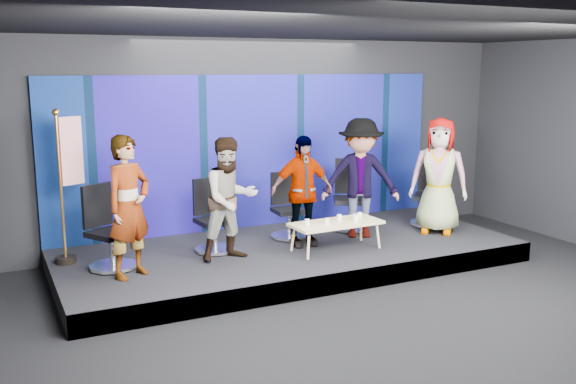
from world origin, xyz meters
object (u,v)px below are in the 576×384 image
Objects in this scene: panelist_a at (129,207)px; coffee_table at (336,224)px; chair_a at (109,241)px; panelist_e at (439,176)px; chair_e at (430,203)px; mug_c at (339,218)px; chair_c at (288,216)px; chair_d at (350,206)px; flag_stand at (68,182)px; mug_a at (307,222)px; mug_d at (356,218)px; chair_b at (213,228)px; panelist_c at (302,191)px; panelist_d at (360,178)px; panelist_b at (230,199)px; mug_b at (327,221)px; mug_e at (359,215)px.

coffee_table is (3.06, -0.08, -0.54)m from panelist_a.
panelist_e is at bearing -34.37° from chair_a.
mug_c is (-2.17, -0.58, 0.09)m from chair_e.
chair_d reaches higher than chair_c.
flag_stand is at bearing 96.32° from chair_a.
mug_a is (-0.49, 0.01, 0.08)m from coffee_table.
mug_a is 0.87× the size of mug_d.
chair_c is at bearing 2.97° from chair_b.
chair_e is 6.01m from flag_stand.
panelist_d is at bearing 6.20° from panelist_c.
mug_d is (0.30, -0.07, 0.09)m from coffee_table.
flag_stand reaches higher than panelist_b.
chair_b is (1.37, 0.66, -0.58)m from panelist_a.
panelist_e is at bearing -7.34° from panelist_b.
flag_stand is (-5.73, 0.93, 0.19)m from panelist_e.
mug_a is (-2.54, -0.17, -0.48)m from panelist_e.
mug_c is at bearing -60.48° from chair_c.
flag_stand reaches higher than chair_d.
coffee_table is at bearing -29.97° from chair_b.
panelist_d is 1.36m from panelist_e.
panelist_d reaches higher than chair_e.
chair_d is 12.79× the size of mug_c.
panelist_e is 1.83m from mug_d.
mug_a is at bearing 179.13° from coffee_table.
mug_d is at bearing -2.72° from mug_b.
chair_c is (1.35, 0.22, -0.01)m from chair_b.
mug_e is (0.94, 0.06, -0.00)m from mug_a.
panelist_c is 0.74m from coffee_table.
panelist_d is at bearing -11.93° from chair_b.
panelist_b is 19.76× the size of mug_e.
chair_a is 1.06× the size of chair_b.
mug_b is at bearing -107.57° from chair_d.
panelist_c is at bearing -32.25° from chair_a.
chair_e is at bearing -30.18° from flag_stand.
mug_e is (3.52, -0.02, -0.46)m from panelist_a.
panelist_a is 2.92m from mug_b.
chair_a is 2.95m from panelist_c.
panelist_b reaches higher than mug_e.
chair_a is 0.62× the size of panelist_a.
mug_b is at bearing -68.29° from panelist_c.
panelist_c reaches higher than mug_c.
mug_c is 0.90× the size of mug_d.
panelist_d is (1.08, -0.46, 0.62)m from chair_c.
coffee_table is (-2.05, -0.18, -0.56)m from panelist_e.
coffee_table is at bearing -14.96° from panelist_b.
panelist_a reaches higher than mug_e.
panelist_b is (1.66, -0.31, 0.50)m from chair_a.
panelist_d is at bearing 0.03° from panelist_b.
panelist_e reaches higher than chair_e.
panelist_b reaches higher than mug_c.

